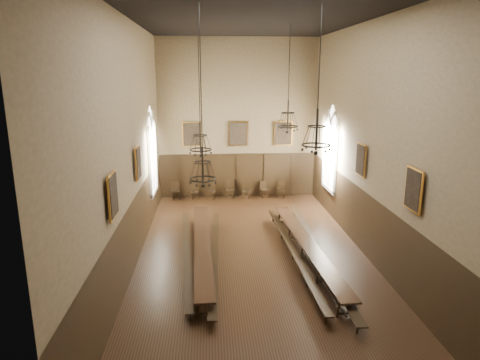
{
  "coord_description": "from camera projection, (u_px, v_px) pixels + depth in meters",
  "views": [
    {
      "loc": [
        -1.64,
        -15.3,
        7.04
      ],
      "look_at": [
        -0.42,
        1.5,
        2.83
      ],
      "focal_mm": 32.0,
      "sensor_mm": 36.0,
      "label": 1
    }
  ],
  "objects": [
    {
      "name": "floor",
      "position": [
        253.0,
        260.0,
        16.63
      ],
      "size": [
        9.0,
        18.0,
        0.02
      ],
      "primitive_type": "cube",
      "color": "black",
      "rests_on": "ground"
    },
    {
      "name": "ceiling",
      "position": [
        255.0,
        13.0,
        14.44
      ],
      "size": [
        9.0,
        18.0,
        0.02
      ],
      "primitive_type": "cube",
      "color": "black",
      "rests_on": "ground"
    },
    {
      "name": "wall_back",
      "position": [
        238.0,
        120.0,
        24.25
      ],
      "size": [
        9.0,
        0.02,
        9.0
      ],
      "primitive_type": "cube",
      "color": "#806B4F",
      "rests_on": "ground"
    },
    {
      "name": "wall_front",
      "position": [
        314.0,
        237.0,
        6.82
      ],
      "size": [
        9.0,
        0.02,
        9.0
      ],
      "primitive_type": "cube",
      "color": "#806B4F",
      "rests_on": "ground"
    },
    {
      "name": "wall_left",
      "position": [
        129.0,
        147.0,
        15.22
      ],
      "size": [
        0.02,
        18.0,
        9.0
      ],
      "primitive_type": "cube",
      "color": "#806B4F",
      "rests_on": "ground"
    },
    {
      "name": "wall_right",
      "position": [
        375.0,
        144.0,
        15.85
      ],
      "size": [
        0.02,
        18.0,
        9.0
      ],
      "primitive_type": "cube",
      "color": "#806B4F",
      "rests_on": "ground"
    },
    {
      "name": "wainscot_panelling",
      "position": [
        254.0,
        229.0,
        16.32
      ],
      "size": [
        9.0,
        18.0,
        2.5
      ],
      "primitive_type": null,
      "color": "black",
      "rests_on": "floor"
    },
    {
      "name": "table_left",
      "position": [
        202.0,
        250.0,
        16.61
      ],
      "size": [
        0.92,
        9.14,
        0.71
      ],
      "rotation": [
        0.0,
        0.0,
        0.03
      ],
      "color": "black",
      "rests_on": "floor"
    },
    {
      "name": "table_right",
      "position": [
        307.0,
        251.0,
        16.58
      ],
      "size": [
        1.12,
        9.1,
        0.71
      ],
      "rotation": [
        0.0,
        0.0,
        0.05
      ],
      "color": "black",
      "rests_on": "floor"
    },
    {
      "name": "bench_left_outer",
      "position": [
        187.0,
        253.0,
        16.58
      ],
      "size": [
        0.88,
        9.22,
        0.42
      ],
      "rotation": [
        0.0,
        0.0,
        0.07
      ],
      "color": "black",
      "rests_on": "floor"
    },
    {
      "name": "bench_left_inner",
      "position": [
        215.0,
        256.0,
        16.34
      ],
      "size": [
        0.55,
        9.33,
        0.42
      ],
      "rotation": [
        0.0,
        0.0,
        -0.03
      ],
      "color": "black",
      "rests_on": "floor"
    },
    {
      "name": "bench_right_inner",
      "position": [
        293.0,
        253.0,
        16.6
      ],
      "size": [
        0.53,
        9.59,
        0.43
      ],
      "rotation": [
        0.0,
        0.0,
        0.03
      ],
      "color": "black",
      "rests_on": "floor"
    },
    {
      "name": "bench_right_outer",
      "position": [
        317.0,
        252.0,
        16.6
      ],
      "size": [
        0.54,
        10.71,
        0.48
      ],
      "rotation": [
        0.0,
        0.0,
        -0.02
      ],
      "color": "black",
      "rests_on": "floor"
    },
    {
      "name": "chair_0",
      "position": [
        176.0,
        194.0,
        24.53
      ],
      "size": [
        0.51,
        0.51,
        1.01
      ],
      "rotation": [
        0.0,
        0.0,
        0.15
      ],
      "color": "black",
      "rests_on": "floor"
    },
    {
      "name": "chair_1",
      "position": [
        195.0,
        194.0,
        24.6
      ],
      "size": [
        0.44,
        0.44,
        0.9
      ],
      "rotation": [
        0.0,
        0.0,
        0.12
      ],
      "color": "black",
      "rests_on": "floor"
    },
    {
      "name": "chair_2",
      "position": [
        211.0,
        194.0,
        24.66
      ],
      "size": [
        0.52,
        0.52,
        0.92
      ],
      "rotation": [
        0.0,
        0.0,
        -0.33
      ],
      "color": "black",
      "rests_on": "floor"
    },
    {
      "name": "chair_3",
      "position": [
        230.0,
        193.0,
        24.82
      ],
      "size": [
        0.52,
        0.52,
        1.04
      ],
      "rotation": [
        0.0,
        0.0,
        -0.15
      ],
      "color": "black",
      "rests_on": "floor"
    },
    {
      "name": "chair_4",
      "position": [
        246.0,
        194.0,
        24.8
      ],
      "size": [
        0.44,
        0.44,
        0.89
      ],
      "rotation": [
        0.0,
        0.0,
        -0.12
      ],
      "color": "black",
      "rests_on": "floor"
    },
    {
      "name": "chair_5",
      "position": [
        264.0,
        192.0,
        24.98
      ],
      "size": [
        0.52,
        0.52,
        0.94
      ],
      "rotation": [
        0.0,
        0.0,
        0.31
      ],
      "color": "black",
      "rests_on": "floor"
    },
    {
      "name": "chair_6",
      "position": [
        281.0,
        192.0,
        24.96
      ],
      "size": [
        0.56,
        0.56,
        1.0
      ],
      "rotation": [
        0.0,
        0.0,
        -0.31
      ],
      "color": "black",
      "rests_on": "floor"
    },
    {
      "name": "chandelier_back_left",
      "position": [
        200.0,
        142.0,
        17.38
      ],
      "size": [
        0.91,
        0.91,
        5.15
      ],
      "color": "black",
      "rests_on": "ceiling"
    },
    {
      "name": "chandelier_back_right",
      "position": [
        288.0,
        120.0,
        18.07
      ],
      "size": [
        0.89,
        0.89,
        4.3
      ],
      "color": "black",
      "rests_on": "ceiling"
    },
    {
      "name": "chandelier_front_left",
      "position": [
        203.0,
        167.0,
        13.21
      ],
      "size": [
        0.82,
        0.82,
        5.29
      ],
      "color": "black",
      "rests_on": "ceiling"
    },
    {
      "name": "chandelier_front_right",
      "position": [
        316.0,
        136.0,
        13.19
      ],
      "size": [
        0.9,
        0.9,
        4.28
      ],
      "color": "black",
      "rests_on": "ceiling"
    },
    {
      "name": "portrait_back_0",
      "position": [
        192.0,
        134.0,
        24.14
      ],
      "size": [
        1.1,
        0.12,
        1.4
      ],
      "color": "#C3852E",
      "rests_on": "wall_back"
    },
    {
      "name": "portrait_back_1",
      "position": [
        238.0,
        134.0,
        24.32
      ],
      "size": [
        1.1,
        0.12,
        1.4
      ],
      "color": "#C3852E",
      "rests_on": "wall_back"
    },
    {
      "name": "portrait_back_2",
      "position": [
        283.0,
        133.0,
        24.5
      ],
      "size": [
        1.1,
        0.12,
        1.4
      ],
      "color": "#C3852E",
      "rests_on": "wall_back"
    },
    {
      "name": "portrait_left_0",
      "position": [
        138.0,
        163.0,
        16.39
      ],
      "size": [
        0.12,
        1.0,
        1.3
      ],
      "color": "#C3852E",
      "rests_on": "wall_left"
    },
    {
      "name": "portrait_left_1",
      "position": [
        113.0,
        196.0,
        12.03
      ],
      "size": [
        0.12,
        1.0,
        1.3
      ],
      "color": "#C3852E",
      "rests_on": "wall_left"
    },
    {
      "name": "portrait_right_0",
      "position": [
        361.0,
        160.0,
        17.0
      ],
      "size": [
        0.12,
        1.0,
        1.3
      ],
      "color": "#C3852E",
      "rests_on": "wall_right"
    },
    {
      "name": "portrait_right_1",
      "position": [
        414.0,
        190.0,
        12.65
      ],
      "size": [
        0.12,
        1.0,
        1.3
      ],
      "color": "#C3852E",
      "rests_on": "wall_right"
    },
    {
      "name": "window_right",
      "position": [
        330.0,
        148.0,
        21.43
      ],
      "size": [
        0.2,
        2.2,
        4.6
      ],
      "primitive_type": null,
      "color": "white",
      "rests_on": "wall_right"
    },
    {
      "name": "window_left",
      "position": [
        152.0,
        150.0,
        20.81
      ],
      "size": [
        0.2,
        2.2,
        4.6
      ],
      "primitive_type": null,
      "color": "white",
      "rests_on": "wall_left"
    }
  ]
}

